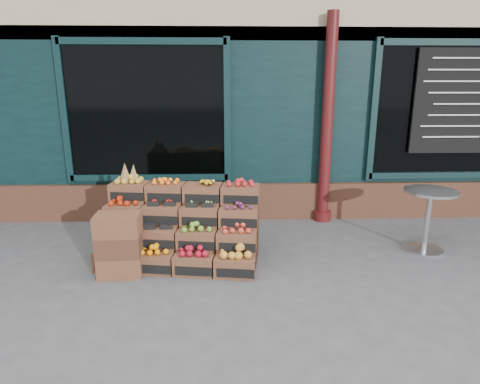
{
  "coord_description": "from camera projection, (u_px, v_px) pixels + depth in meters",
  "views": [
    {
      "loc": [
        -0.36,
        -4.18,
        2.16
      ],
      "look_at": [
        -0.2,
        0.7,
        0.85
      ],
      "focal_mm": 30.0,
      "sensor_mm": 36.0,
      "label": 1
    }
  ],
  "objects": [
    {
      "name": "bistro_table",
      "position": [
        428.0,
        214.0,
        5.25
      ],
      "size": [
        0.67,
        0.67,
        0.84
      ],
      "rotation": [
        0.0,
        0.0,
        0.28
      ],
      "color": "#AFB1B6",
      "rests_on": "ground"
    },
    {
      "name": "shop_facade",
      "position": [
        242.0,
        74.0,
        8.91
      ],
      "size": [
        12.0,
        6.24,
        4.8
      ],
      "color": "black",
      "rests_on": "ground"
    },
    {
      "name": "spare_crates",
      "position": [
        119.0,
        245.0,
        4.62
      ],
      "size": [
        0.51,
        0.37,
        0.75
      ],
      "rotation": [
        0.0,
        0.0,
        0.05
      ],
      "color": "brown",
      "rests_on": "ground"
    },
    {
      "name": "ground",
      "position": [
        259.0,
        279.0,
        4.6
      ],
      "size": [
        60.0,
        60.0,
        0.0
      ],
      "primitive_type": "plane",
      "color": "#4B4B4E",
      "rests_on": "ground"
    },
    {
      "name": "shopkeeper",
      "position": [
        147.0,
        155.0,
        7.04
      ],
      "size": [
        0.82,
        0.66,
        1.93
      ],
      "primitive_type": "imported",
      "rotation": [
        0.0,
        0.0,
        2.82
      ],
      "color": "#154A1D",
      "rests_on": "ground"
    },
    {
      "name": "crate_display",
      "position": [
        181.0,
        231.0,
        5.07
      ],
      "size": [
        2.02,
        1.18,
        1.2
      ],
      "rotation": [
        0.0,
        0.0,
        -0.14
      ],
      "color": "brown",
      "rests_on": "ground"
    }
  ]
}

